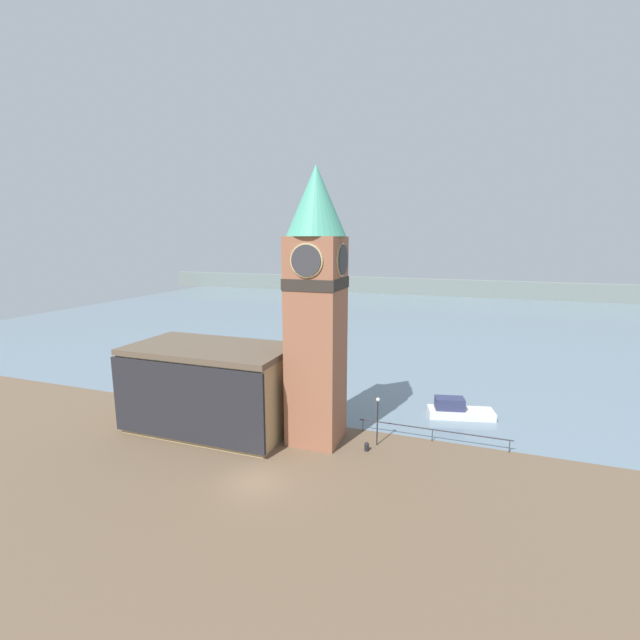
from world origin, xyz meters
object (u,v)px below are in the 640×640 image
at_px(mooring_bollard_near, 367,446).
at_px(clock_tower, 316,301).
at_px(lamp_post, 378,412).
at_px(boat_near, 457,410).
at_px(pier_building, 211,387).

bearing_deg(mooring_bollard_near, clock_tower, 172.53).
bearing_deg(lamp_post, boat_near, 53.68).
relative_size(pier_building, mooring_bollard_near, 19.38).
xyz_separation_m(clock_tower, lamp_post, (5.08, 0.66, -9.02)).
distance_m(clock_tower, pier_building, 12.65).
relative_size(pier_building, lamp_post, 3.47).
bearing_deg(mooring_bollard_near, boat_near, 55.07).
bearing_deg(boat_near, clock_tower, -154.15).
xyz_separation_m(mooring_bollard_near, lamp_post, (0.57, 1.25, 2.47)).
relative_size(mooring_bollard_near, lamp_post, 0.18).
bearing_deg(boat_near, pier_building, -167.39).
relative_size(pier_building, boat_near, 2.24).
distance_m(pier_building, mooring_bollard_near, 14.60).
distance_m(mooring_bollard_near, lamp_post, 2.83).
bearing_deg(lamp_post, mooring_bollard_near, -114.54).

